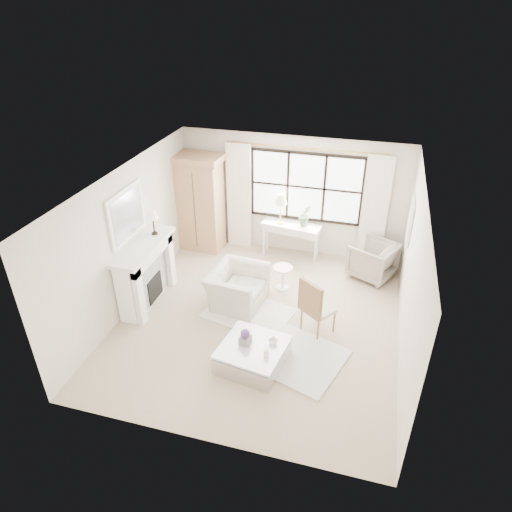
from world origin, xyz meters
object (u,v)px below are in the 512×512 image
Objects in this scene: console_table at (291,240)px; armoire at (199,202)px; coffee_table at (253,355)px; club_armchair at (237,287)px.

armoire is at bearing -167.63° from console_table.
armoire is at bearing 131.76° from coffee_table.
club_armchair is 1.73m from coffee_table.
armoire reaches higher than coffee_table.
coffee_table is (0.13, -3.61, -0.22)m from console_table.
coffee_table is at bearing -147.81° from club_armchair.
console_table is at bearing -10.27° from club_armchair.
club_armchair is at bearing -49.64° from armoire.
club_armchair is (-0.62, -2.06, -0.04)m from console_table.
armoire is 2.03× the size of club_armchair.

